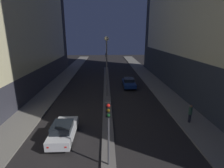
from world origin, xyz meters
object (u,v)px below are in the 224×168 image
traffic_light_near (108,120)px  street_lamp (107,56)px  pedestrian_on_right_sidewalk (190,113)px  car_left_lane (63,131)px  traffic_light_mid (106,58)px  car_right_lane (129,83)px

traffic_light_near → street_lamp: bearing=90.0°
traffic_light_near → pedestrian_on_right_sidewalk: 9.57m
pedestrian_on_right_sidewalk → car_left_lane: bearing=-168.8°
car_left_lane → traffic_light_mid: bearing=81.7°
traffic_light_near → pedestrian_on_right_sidewalk: bearing=34.7°
traffic_light_mid → street_lamp: bearing=-90.0°
street_lamp → car_right_lane: (3.52, 4.44, -4.81)m
street_lamp → car_right_lane: street_lamp is taller
traffic_light_near → traffic_light_mid: same height
traffic_light_mid → pedestrian_on_right_sidewalk: 23.39m
traffic_light_mid → car_right_lane: 10.92m
traffic_light_mid → car_right_lane: traffic_light_mid is taller
traffic_light_near → car_right_lane: size_ratio=1.02×
street_lamp → pedestrian_on_right_sidewalk: size_ratio=4.46×
street_lamp → traffic_light_near: bearing=-90.0°
car_right_lane → pedestrian_on_right_sidewalk: size_ratio=2.41×
car_left_lane → car_right_lane: car_left_lane is taller
car_left_lane → pedestrian_on_right_sidewalk: size_ratio=2.36×
street_lamp → pedestrian_on_right_sidewalk: bearing=-44.5°
traffic_light_near → traffic_light_mid: (0.00, 27.29, 0.00)m
traffic_light_near → street_lamp: street_lamp is taller
street_lamp → traffic_light_mid: bearing=90.0°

